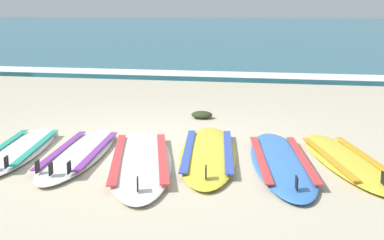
% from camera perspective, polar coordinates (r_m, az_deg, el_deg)
% --- Properties ---
extents(ground_plane, '(80.00, 80.00, 0.00)m').
position_cam_1_polar(ground_plane, '(5.77, -4.95, -3.31)').
color(ground_plane, '#C1B599').
extents(sea, '(80.00, 60.00, 0.10)m').
position_cam_1_polar(sea, '(40.84, 8.95, 10.09)').
color(sea, '#23667A').
rests_on(sea, ground).
extents(wave_foam_strip, '(80.00, 0.95, 0.11)m').
position_cam_1_polar(wave_foam_strip, '(11.47, 3.17, 4.82)').
color(wave_foam_strip, white).
rests_on(wave_foam_strip, ground).
extents(surfboard_0, '(0.86, 2.14, 0.18)m').
position_cam_1_polar(surfboard_0, '(5.93, -18.49, -3.11)').
color(surfboard_0, white).
rests_on(surfboard_0, ground).
extents(surfboard_1, '(0.76, 2.21, 0.18)m').
position_cam_1_polar(surfboard_1, '(5.63, -12.31, -3.55)').
color(surfboard_1, silver).
rests_on(surfboard_1, ground).
extents(surfboard_2, '(1.28, 2.60, 0.18)m').
position_cam_1_polar(surfboard_2, '(5.28, -5.74, -4.40)').
color(surfboard_2, silver).
rests_on(surfboard_2, ground).
extents(surfboard_3, '(0.91, 2.42, 0.18)m').
position_cam_1_polar(surfboard_3, '(5.50, 1.78, -3.66)').
color(surfboard_3, yellow).
rests_on(surfboard_3, ground).
extents(surfboard_4, '(0.95, 2.40, 0.18)m').
position_cam_1_polar(surfboard_4, '(5.28, 9.82, -4.52)').
color(surfboard_4, '#3875CC').
rests_on(surfboard_4, ground).
extents(surfboard_5, '(1.11, 2.22, 0.18)m').
position_cam_1_polar(surfboard_5, '(5.48, 16.63, -4.26)').
color(surfboard_5, yellow).
rests_on(surfboard_5, ground).
extents(seaweed_clump_near_shoreline, '(0.30, 0.24, 0.11)m').
position_cam_1_polar(seaweed_clump_near_shoreline, '(7.36, 1.10, 0.58)').
color(seaweed_clump_near_shoreline, '#2D381E').
rests_on(seaweed_clump_near_shoreline, ground).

